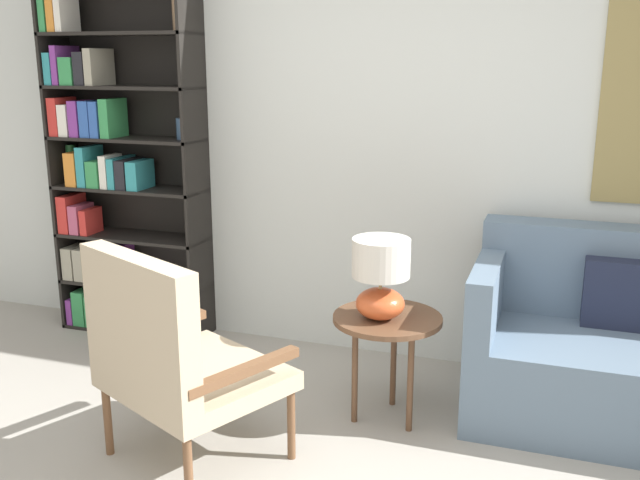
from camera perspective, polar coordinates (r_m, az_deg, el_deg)
wall_back at (r=4.04m, az=5.13°, el=9.21°), size 6.40×0.08×2.70m
bookshelf at (r=4.62m, az=-16.34°, el=5.72°), size 0.97×0.30×2.16m
armchair at (r=3.04m, az=-11.96°, el=-8.82°), size 0.89×0.86×0.97m
side_table at (r=3.42m, az=5.40°, el=-6.98°), size 0.52×0.52×0.53m
table_lamp at (r=3.30m, az=4.88°, el=-2.80°), size 0.27×0.27×0.38m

